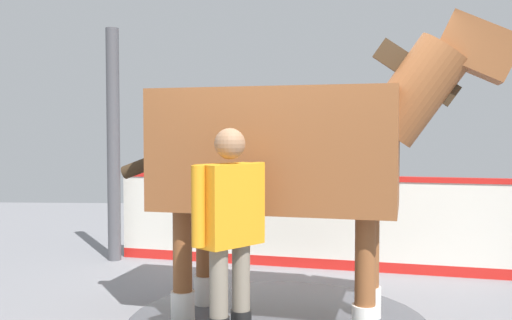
% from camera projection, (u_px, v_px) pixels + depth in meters
% --- Properties ---
extents(wet_patch, '(2.54, 2.54, 0.00)m').
position_uv_depth(wet_patch, '(277.00, 320.00, 4.87)').
color(wet_patch, '#42444C').
rests_on(wet_patch, ground).
extents(barrier_wall, '(4.79, 1.11, 1.10)m').
position_uv_depth(barrier_wall, '(314.00, 225.00, 6.72)').
color(barrier_wall, silver).
rests_on(barrier_wall, ground).
extents(roof_post_far, '(0.16, 0.16, 2.88)m').
position_uv_depth(roof_post_far, '(113.00, 145.00, 7.10)').
color(roof_post_far, '#4C4C51').
rests_on(roof_post_far, ground).
extents(horse, '(3.28, 1.38, 2.52)m').
position_uv_depth(horse, '(291.00, 151.00, 4.77)').
color(horse, brown).
rests_on(horse, ground).
extents(handler, '(0.48, 0.51, 1.62)m').
position_uv_depth(handler, '(230.00, 227.00, 4.00)').
color(handler, black).
rests_on(handler, ground).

